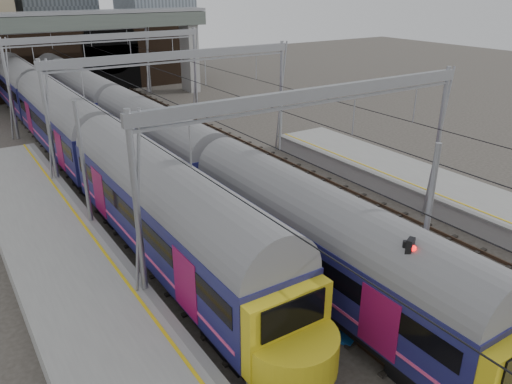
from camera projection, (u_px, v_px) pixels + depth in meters
ground at (458, 351)px, 17.29m from camera, size 160.00×160.00×0.00m
tracks at (236, 203)px, 28.86m from camera, size 14.40×80.00×0.22m
overhead_line at (181, 73)px, 31.34m from camera, size 16.80×80.00×8.00m
retaining_wall at (78, 54)px, 56.41m from camera, size 28.00×2.75×9.00m
overbridge at (75, 32)px, 49.99m from camera, size 28.00×3.00×9.25m
train_main at (116, 115)px, 38.00m from camera, size 2.80×64.77×4.82m
train_second at (65, 123)px, 35.09m from camera, size 3.07×53.27×5.20m
signal_near_left at (401, 291)px, 15.21m from camera, size 0.39×0.47×4.94m
relay_cabinet at (255, 380)px, 15.33m from camera, size 0.64×0.59×1.03m
equip_cover_a at (347, 336)px, 17.92m from camera, size 1.13×0.98×0.11m
equip_cover_b at (384, 327)px, 18.40m from camera, size 0.85×0.71×0.09m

